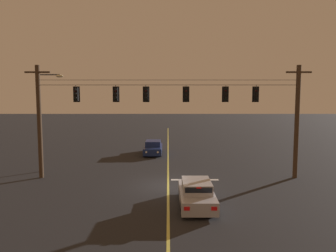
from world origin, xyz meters
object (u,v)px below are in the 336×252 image
street_lamp_corner (42,113)px  traffic_light_far_right (256,94)px  car_oncoming_lead (153,148)px  traffic_light_centre (146,94)px  traffic_light_left_inner (116,94)px  traffic_light_rightmost (226,94)px  traffic_light_right_inner (186,94)px  car_waiting_near_lane (196,194)px  traffic_light_leftmost (76,94)px

street_lamp_corner → traffic_light_far_right: bearing=-6.4°
car_oncoming_lead → street_lamp_corner: street_lamp_corner is taller
car_oncoming_lead → street_lamp_corner: bearing=-137.3°
traffic_light_centre → traffic_light_far_right: 7.87m
traffic_light_left_inner → car_oncoming_lead: size_ratio=0.28×
traffic_light_rightmost → street_lamp_corner: street_lamp_corner is taller
traffic_light_right_inner → car_oncoming_lead: (-2.84, 9.40, -5.43)m
traffic_light_far_right → street_lamp_corner: 16.24m
traffic_light_rightmost → car_oncoming_lead: 12.25m
traffic_light_right_inner → car_waiting_near_lane: traffic_light_right_inner is taller
traffic_light_left_inner → traffic_light_rightmost: bearing=0.0°
traffic_light_leftmost → street_lamp_corner: 3.94m
car_waiting_near_lane → street_lamp_corner: bearing=146.4°
traffic_light_leftmost → traffic_light_centre: 5.00m
traffic_light_far_right → street_lamp_corner: bearing=173.6°
traffic_light_far_right → car_oncoming_lead: (-7.84, 9.40, -5.43)m
traffic_light_far_right → street_lamp_corner: size_ratio=0.16×
traffic_light_left_inner → traffic_light_right_inner: bearing=0.0°
traffic_light_leftmost → traffic_light_rightmost: size_ratio=1.00×
traffic_light_leftmost → car_oncoming_lead: traffic_light_leftmost is taller
traffic_light_far_right → car_waiting_near_lane: bearing=-129.9°
traffic_light_leftmost → traffic_light_left_inner: same height
car_waiting_near_lane → car_oncoming_lead: size_ratio=0.98×
traffic_light_rightmost → car_waiting_near_lane: traffic_light_rightmost is taller
car_oncoming_lead → traffic_light_rightmost: bearing=-58.9°
traffic_light_leftmost → traffic_light_far_right: size_ratio=1.00×
car_oncoming_lead → traffic_light_right_inner: bearing=-73.2°
traffic_light_leftmost → traffic_light_far_right: 12.88m
street_lamp_corner → traffic_light_right_inner: bearing=-9.3°
traffic_light_centre → street_lamp_corner: (-8.20, 1.81, -1.42)m
traffic_light_far_right → traffic_light_rightmost: bearing=180.0°
traffic_light_leftmost → car_waiting_near_lane: traffic_light_leftmost is taller
traffic_light_rightmost → traffic_light_far_right: 2.18m
traffic_light_left_inner → traffic_light_right_inner: 5.03m
traffic_light_left_inner → traffic_light_right_inner: size_ratio=1.00×
traffic_light_right_inner → car_oncoming_lead: 11.23m
traffic_light_left_inner → car_waiting_near_lane: 9.48m
traffic_light_left_inner → car_waiting_near_lane: (5.28, -5.70, -5.43)m
traffic_light_right_inner → car_waiting_near_lane: (0.24, -5.70, -5.43)m
traffic_light_far_right → street_lamp_corner: (-16.07, 1.81, -1.42)m
traffic_light_right_inner → traffic_light_far_right: (5.01, 0.00, 0.00)m
car_waiting_near_lane → street_lamp_corner: 14.16m
car_waiting_near_lane → traffic_light_rightmost: bearing=65.6°
traffic_light_left_inner → traffic_light_rightmost: size_ratio=1.00×
traffic_light_leftmost → traffic_light_centre: bearing=0.0°
traffic_light_rightmost → street_lamp_corner: 14.08m
traffic_light_rightmost → car_oncoming_lead: size_ratio=0.28×
traffic_light_leftmost → traffic_light_far_right: same height
traffic_light_centre → traffic_light_rightmost: bearing=0.0°
traffic_light_left_inner → traffic_light_rightmost: same height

